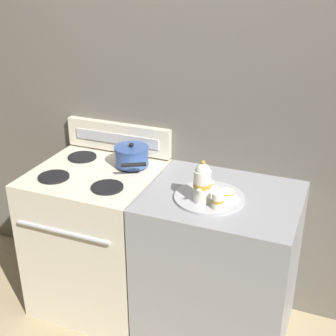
{
  "coord_description": "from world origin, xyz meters",
  "views": [
    {
      "loc": [
        0.88,
        -2.05,
        2.0
      ],
      "look_at": [
        0.03,
        0.05,
        0.96
      ],
      "focal_mm": 50.0,
      "sensor_mm": 36.0,
      "label": 1
    }
  ],
  "objects_px": {
    "teacup_left": "(226,195)",
    "teacup_right": "(207,186)",
    "saucepan": "(132,156)",
    "stove": "(99,238)",
    "serving_tray": "(209,197)",
    "teapot": "(202,183)",
    "creamer_jug": "(218,200)"
  },
  "relations": [
    {
      "from": "teacup_left",
      "to": "teapot",
      "type": "bearing_deg",
      "value": -148.94
    },
    {
      "from": "teapot",
      "to": "creamer_jug",
      "type": "distance_m",
      "value": 0.11
    },
    {
      "from": "stove",
      "to": "creamer_jug",
      "type": "bearing_deg",
      "value": -11.46
    },
    {
      "from": "creamer_jug",
      "to": "teapot",
      "type": "bearing_deg",
      "value": 158.2
    },
    {
      "from": "stove",
      "to": "teacup_right",
      "type": "distance_m",
      "value": 0.82
    },
    {
      "from": "saucepan",
      "to": "serving_tray",
      "type": "height_order",
      "value": "saucepan"
    },
    {
      "from": "serving_tray",
      "to": "saucepan",
      "type": "bearing_deg",
      "value": 158.96
    },
    {
      "from": "teacup_right",
      "to": "saucepan",
      "type": "bearing_deg",
      "value": 164.18
    },
    {
      "from": "stove",
      "to": "serving_tray",
      "type": "height_order",
      "value": "serving_tray"
    },
    {
      "from": "stove",
      "to": "teacup_right",
      "type": "xyz_separation_m",
      "value": [
        0.66,
        0.01,
        0.47
      ]
    },
    {
      "from": "saucepan",
      "to": "serving_tray",
      "type": "distance_m",
      "value": 0.57
    },
    {
      "from": "teacup_left",
      "to": "saucepan",
      "type": "bearing_deg",
      "value": 161.88
    },
    {
      "from": "serving_tray",
      "to": "teacup_left",
      "type": "distance_m",
      "value": 0.09
    },
    {
      "from": "stove",
      "to": "teacup_right",
      "type": "relative_size",
      "value": 7.17
    },
    {
      "from": "stove",
      "to": "teacup_right",
      "type": "bearing_deg",
      "value": 0.52
    },
    {
      "from": "teapot",
      "to": "teacup_right",
      "type": "height_order",
      "value": "teapot"
    },
    {
      "from": "saucepan",
      "to": "creamer_jug",
      "type": "height_order",
      "value": "saucepan"
    },
    {
      "from": "teapot",
      "to": "teacup_right",
      "type": "distance_m",
      "value": 0.15
    },
    {
      "from": "teapot",
      "to": "saucepan",
      "type": "bearing_deg",
      "value": 152.44
    },
    {
      "from": "serving_tray",
      "to": "teacup_left",
      "type": "bearing_deg",
      "value": 1.67
    },
    {
      "from": "serving_tray",
      "to": "creamer_jug",
      "type": "height_order",
      "value": "creamer_jug"
    },
    {
      "from": "teapot",
      "to": "teacup_left",
      "type": "distance_m",
      "value": 0.15
    },
    {
      "from": "stove",
      "to": "saucepan",
      "type": "bearing_deg",
      "value": 41.08
    },
    {
      "from": "saucepan",
      "to": "teapot",
      "type": "xyz_separation_m",
      "value": [
        0.51,
        -0.27,
        0.05
      ]
    },
    {
      "from": "stove",
      "to": "serving_tray",
      "type": "bearing_deg",
      "value": -4.73
    },
    {
      "from": "teacup_left",
      "to": "teacup_right",
      "type": "height_order",
      "value": "same"
    },
    {
      "from": "teacup_left",
      "to": "teacup_right",
      "type": "bearing_deg",
      "value": 153.15
    },
    {
      "from": "serving_tray",
      "to": "teapot",
      "type": "distance_m",
      "value": 0.13
    },
    {
      "from": "saucepan",
      "to": "teacup_right",
      "type": "height_order",
      "value": "saucepan"
    },
    {
      "from": "stove",
      "to": "teacup_left",
      "type": "relative_size",
      "value": 7.17
    },
    {
      "from": "teacup_right",
      "to": "creamer_jug",
      "type": "xyz_separation_m",
      "value": [
        0.1,
        -0.16,
        0.02
      ]
    },
    {
      "from": "stove",
      "to": "teacup_left",
      "type": "height_order",
      "value": "teacup_left"
    }
  ]
}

